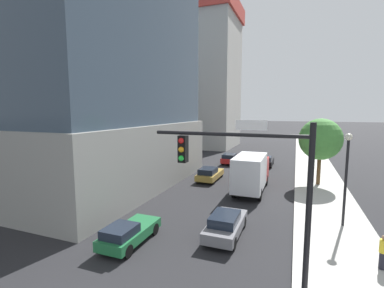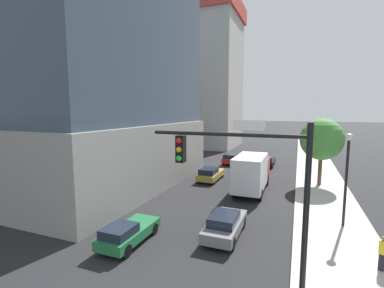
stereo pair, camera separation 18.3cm
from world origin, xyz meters
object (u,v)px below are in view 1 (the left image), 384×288
Objects in this scene: street_tree at (320,139)px; car_red at (231,158)px; street_lamp at (347,166)px; car_black at (266,161)px; pedestrian_yellow_shirt at (383,252)px; car_green at (128,233)px; construction_building at (201,70)px; box_truck at (251,171)px; traffic_light_pole at (252,180)px; car_gold at (210,174)px; car_gray at (226,224)px.

street_tree reaches higher than car_red.
street_lamp is 1.31× the size of car_black.
street_tree reaches higher than pedestrian_yellow_shirt.
street_lamp is 1.44× the size of car_green.
construction_building is 48.09m from pedestrian_yellow_shirt.
construction_building is at bearing 131.98° from car_black.
pedestrian_yellow_shirt is at bearing -71.78° from car_black.
street_tree is (21.01, -25.00, -11.03)m from construction_building.
street_lamp is 19.66m from car_black.
street_tree is at bearing 57.69° from car_green.
car_black is (-6.63, 18.21, -3.28)m from street_lamp.
pedestrian_yellow_shirt reaches higher than car_black.
car_red is 2.87× the size of pedestrian_yellow_shirt.
box_truck is (-5.86, -4.48, -2.69)m from street_tree.
street_lamp is at bearing 64.18° from traffic_light_pole.
car_green is 14.91m from car_gold.
car_black is at bearing 90.00° from car_gray.
car_red is at bearing 142.91° from street_tree.
car_gold is (-11.38, 8.17, -3.26)m from street_lamp.
construction_building is 44.28m from car_gray.
street_tree is 15.53m from car_gray.
pedestrian_yellow_shirt is (1.69, -14.79, -3.64)m from street_tree.
construction_building reaches higher than car_red.
street_tree is 1.43× the size of car_gold.
car_red is at bearing -58.52° from construction_building.
car_red is (-11.38, 18.07, -3.23)m from street_lamp.
car_red is (-10.61, 8.03, -3.86)m from street_tree.
construction_building is 48.64m from traffic_light_pole.
car_gold is at bearing 144.33° from street_lamp.
car_red reaches higher than car_green.
car_red reaches higher than car_gold.
street_lamp is 21.60m from car_red.
car_black is at bearing 79.22° from car_green.
street_tree is at bearing 67.06° from car_gray.
car_black is (4.75, 0.14, -0.05)m from car_red.
car_gray is (4.75, -21.88, -0.02)m from car_red.
car_green is (-11.38, -6.74, -3.30)m from street_lamp.
street_lamp is 14.39m from car_gold.
street_lamp is at bearing -40.01° from box_truck.
car_gray is (-5.86, -13.85, -3.88)m from street_tree.
street_lamp is 1.29× the size of car_gold.
car_gray is at bearing -150.17° from street_lamp.
street_lamp reaches higher than box_truck.
construction_building is at bearing 111.30° from car_gray.
construction_building reaches higher than street_tree.
construction_building is 5.56× the size of traffic_light_pole.
car_red is at bearing 102.25° from car_gray.
car_gray is at bearing -77.75° from car_red.
construction_building is 8.56× the size of car_black.
car_gold is 17.84m from pedestrian_yellow_shirt.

